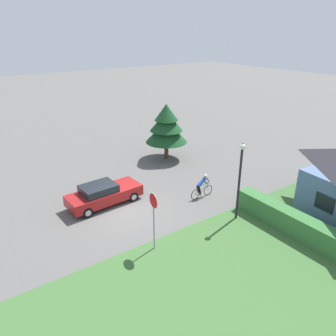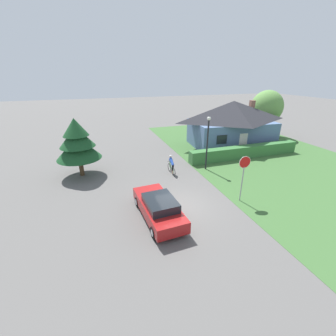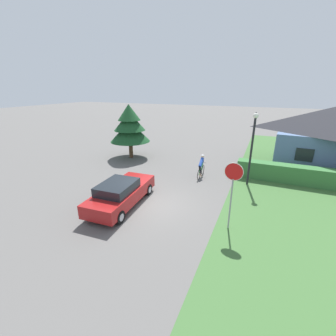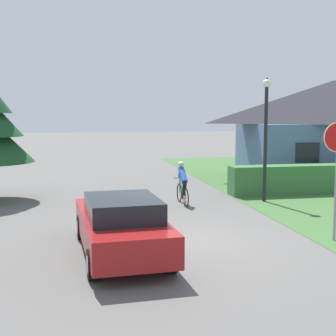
{
  "view_description": "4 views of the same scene",
  "coord_description": "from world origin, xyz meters",
  "px_view_note": "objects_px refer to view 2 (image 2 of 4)",
  "views": [
    {
      "loc": [
        15.54,
        -7.72,
        10.16
      ],
      "look_at": [
        -0.97,
        3.79,
        1.56
      ],
      "focal_mm": 35.0,
      "sensor_mm": 36.0,
      "label": 1
    },
    {
      "loc": [
        -4.46,
        -11.13,
        7.7
      ],
      "look_at": [
        0.33,
        3.16,
        1.33
      ],
      "focal_mm": 24.0,
      "sensor_mm": 36.0,
      "label": 2
    },
    {
      "loc": [
        5.0,
        -9.48,
        5.95
      ],
      "look_at": [
        -0.28,
        2.63,
        1.19
      ],
      "focal_mm": 24.0,
      "sensor_mm": 36.0,
      "label": 3
    },
    {
      "loc": [
        -2.48,
        -11.39,
        3.31
      ],
      "look_at": [
        0.57,
        4.33,
        1.42
      ],
      "focal_mm": 50.0,
      "sensor_mm": 36.0,
      "label": 4
    }
  ],
  "objects_px": {
    "cottage_house": "(232,123)",
    "cyclist": "(172,165)",
    "sedan_left_lane": "(159,207)",
    "stop_sign": "(244,170)",
    "street_lamp": "(208,137)",
    "conifer_tall_near": "(77,142)",
    "deciduous_tree_right": "(267,107)"
  },
  "relations": [
    {
      "from": "cottage_house",
      "to": "street_lamp",
      "type": "relative_size",
      "value": 2.15
    },
    {
      "from": "conifer_tall_near",
      "to": "stop_sign",
      "type": "bearing_deg",
      "value": -37.43
    },
    {
      "from": "cottage_house",
      "to": "cyclist",
      "type": "relative_size",
      "value": 5.53
    },
    {
      "from": "street_lamp",
      "to": "deciduous_tree_right",
      "type": "height_order",
      "value": "deciduous_tree_right"
    },
    {
      "from": "cottage_house",
      "to": "conifer_tall_near",
      "type": "relative_size",
      "value": 2.13
    },
    {
      "from": "cyclist",
      "to": "street_lamp",
      "type": "height_order",
      "value": "street_lamp"
    },
    {
      "from": "street_lamp",
      "to": "conifer_tall_near",
      "type": "height_order",
      "value": "conifer_tall_near"
    },
    {
      "from": "cottage_house",
      "to": "sedan_left_lane",
      "type": "distance_m",
      "value": 16.44
    },
    {
      "from": "street_lamp",
      "to": "stop_sign",
      "type": "bearing_deg",
      "value": -93.34
    },
    {
      "from": "conifer_tall_near",
      "to": "deciduous_tree_right",
      "type": "relative_size",
      "value": 0.8
    },
    {
      "from": "sedan_left_lane",
      "to": "conifer_tall_near",
      "type": "distance_m",
      "value": 9.06
    },
    {
      "from": "street_lamp",
      "to": "conifer_tall_near",
      "type": "distance_m",
      "value": 10.38
    },
    {
      "from": "deciduous_tree_right",
      "to": "stop_sign",
      "type": "bearing_deg",
      "value": -133.98
    },
    {
      "from": "sedan_left_lane",
      "to": "cottage_house",
      "type": "bearing_deg",
      "value": -50.25
    },
    {
      "from": "sedan_left_lane",
      "to": "cyclist",
      "type": "height_order",
      "value": "cyclist"
    },
    {
      "from": "cyclist",
      "to": "cottage_house",
      "type": "bearing_deg",
      "value": -59.09
    },
    {
      "from": "cottage_house",
      "to": "conifer_tall_near",
      "type": "height_order",
      "value": "cottage_house"
    },
    {
      "from": "cottage_house",
      "to": "deciduous_tree_right",
      "type": "bearing_deg",
      "value": 23.57
    },
    {
      "from": "sedan_left_lane",
      "to": "stop_sign",
      "type": "distance_m",
      "value": 5.77
    },
    {
      "from": "stop_sign",
      "to": "conifer_tall_near",
      "type": "distance_m",
      "value": 12.41
    },
    {
      "from": "sedan_left_lane",
      "to": "cyclist",
      "type": "xyz_separation_m",
      "value": [
        2.76,
        5.63,
        0.04
      ]
    },
    {
      "from": "conifer_tall_near",
      "to": "cyclist",
      "type": "bearing_deg",
      "value": -16.38
    },
    {
      "from": "sedan_left_lane",
      "to": "stop_sign",
      "type": "xyz_separation_m",
      "value": [
        5.57,
        0.17,
        1.5
      ]
    },
    {
      "from": "conifer_tall_near",
      "to": "deciduous_tree_right",
      "type": "distance_m",
      "value": 23.39
    },
    {
      "from": "cottage_house",
      "to": "cyclist",
      "type": "bearing_deg",
      "value": -144.04
    },
    {
      "from": "cyclist",
      "to": "street_lamp",
      "type": "relative_size",
      "value": 0.39
    },
    {
      "from": "street_lamp",
      "to": "deciduous_tree_right",
      "type": "xyz_separation_m",
      "value": [
        12.49,
        7.84,
        0.89
      ]
    },
    {
      "from": "sedan_left_lane",
      "to": "street_lamp",
      "type": "bearing_deg",
      "value": -49.98
    },
    {
      "from": "stop_sign",
      "to": "cottage_house",
      "type": "bearing_deg",
      "value": -116.44
    },
    {
      "from": "cottage_house",
      "to": "sedan_left_lane",
      "type": "height_order",
      "value": "cottage_house"
    },
    {
      "from": "stop_sign",
      "to": "street_lamp",
      "type": "bearing_deg",
      "value": -90.0
    },
    {
      "from": "sedan_left_lane",
      "to": "cyclist",
      "type": "distance_m",
      "value": 6.27
    }
  ]
}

